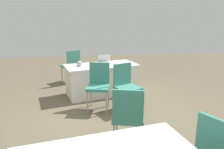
{
  "coord_description": "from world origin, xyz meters",
  "views": [
    {
      "loc": [
        0.53,
        3.63,
        1.87
      ],
      "look_at": [
        0.04,
        -0.02,
        0.9
      ],
      "focal_mm": 34.97,
      "sensor_mm": 36.0,
      "label": 1
    }
  ],
  "objects_px": {
    "table_foreground": "(102,79)",
    "laptop_silver": "(105,62)",
    "chair_near_front": "(99,83)",
    "chair_tucked_right": "(72,64)",
    "yarn_ball": "(79,64)",
    "chair_by_pillar": "(128,114)",
    "scissors_red": "(115,64)",
    "chair_aisle": "(126,84)"
  },
  "relations": [
    {
      "from": "table_foreground",
      "to": "laptop_silver",
      "type": "distance_m",
      "value": 0.45
    },
    {
      "from": "chair_near_front",
      "to": "scissors_red",
      "type": "xyz_separation_m",
      "value": [
        -0.48,
        -0.93,
        0.2
      ]
    },
    {
      "from": "table_foreground",
      "to": "scissors_red",
      "type": "bearing_deg",
      "value": -173.6
    },
    {
      "from": "table_foreground",
      "to": "chair_near_front",
      "type": "height_order",
      "value": "chair_near_front"
    },
    {
      "from": "yarn_ball",
      "to": "scissors_red",
      "type": "height_order",
      "value": "yarn_ball"
    },
    {
      "from": "table_foreground",
      "to": "yarn_ball",
      "type": "bearing_deg",
      "value": 11.89
    },
    {
      "from": "table_foreground",
      "to": "chair_by_pillar",
      "type": "distance_m",
      "value": 2.42
    },
    {
      "from": "chair_tucked_right",
      "to": "laptop_silver",
      "type": "xyz_separation_m",
      "value": [
        -0.88,
        0.97,
        0.24
      ]
    },
    {
      "from": "chair_near_front",
      "to": "chair_tucked_right",
      "type": "relative_size",
      "value": 1.0
    },
    {
      "from": "table_foreground",
      "to": "laptop_silver",
      "type": "relative_size",
      "value": 5.07
    },
    {
      "from": "chair_tucked_right",
      "to": "chair_aisle",
      "type": "distance_m",
      "value": 2.42
    },
    {
      "from": "chair_aisle",
      "to": "scissors_red",
      "type": "height_order",
      "value": "chair_aisle"
    },
    {
      "from": "chair_by_pillar",
      "to": "laptop_silver",
      "type": "xyz_separation_m",
      "value": [
        0.06,
        -2.54,
        0.25
      ]
    },
    {
      "from": "chair_tucked_right",
      "to": "scissors_red",
      "type": "bearing_deg",
      "value": -77.12
    },
    {
      "from": "scissors_red",
      "to": "table_foreground",
      "type": "bearing_deg",
      "value": -140.91
    },
    {
      "from": "chair_near_front",
      "to": "yarn_ball",
      "type": "height_order",
      "value": "chair_near_front"
    },
    {
      "from": "chair_tucked_right",
      "to": "chair_aisle",
      "type": "height_order",
      "value": "chair_tucked_right"
    },
    {
      "from": "chair_aisle",
      "to": "chair_tucked_right",
      "type": "bearing_deg",
      "value": -85.76
    },
    {
      "from": "chair_aisle",
      "to": "scissors_red",
      "type": "xyz_separation_m",
      "value": [
        0.07,
        -1.05,
        0.2
      ]
    },
    {
      "from": "chair_aisle",
      "to": "laptop_silver",
      "type": "bearing_deg",
      "value": -100.37
    },
    {
      "from": "table_foreground",
      "to": "laptop_silver",
      "type": "bearing_deg",
      "value": -130.59
    },
    {
      "from": "chair_aisle",
      "to": "yarn_ball",
      "type": "height_order",
      "value": "chair_aisle"
    },
    {
      "from": "yarn_ball",
      "to": "table_foreground",
      "type": "bearing_deg",
      "value": -168.11
    },
    {
      "from": "table_foreground",
      "to": "chair_aisle",
      "type": "xyz_separation_m",
      "value": [
        -0.41,
        1.02,
        0.18
      ]
    },
    {
      "from": "chair_near_front",
      "to": "chair_tucked_right",
      "type": "xyz_separation_m",
      "value": [
        0.64,
        -1.99,
        -0.0
      ]
    },
    {
      "from": "chair_tucked_right",
      "to": "chair_aisle",
      "type": "xyz_separation_m",
      "value": [
        -1.18,
        2.12,
        -0.0
      ]
    },
    {
      "from": "chair_tucked_right",
      "to": "yarn_ball",
      "type": "xyz_separation_m",
      "value": [
        -0.24,
        1.21,
        0.26
      ]
    },
    {
      "from": "chair_aisle",
      "to": "laptop_silver",
      "type": "xyz_separation_m",
      "value": [
        0.3,
        -1.15,
        0.24
      ]
    },
    {
      "from": "yarn_ball",
      "to": "laptop_silver",
      "type": "bearing_deg",
      "value": -159.35
    },
    {
      "from": "chair_near_front",
      "to": "laptop_silver",
      "type": "bearing_deg",
      "value": -90.38
    },
    {
      "from": "table_foreground",
      "to": "yarn_ball",
      "type": "relative_size",
      "value": 13.95
    },
    {
      "from": "chair_near_front",
      "to": "laptop_silver",
      "type": "distance_m",
      "value": 1.07
    },
    {
      "from": "chair_near_front",
      "to": "chair_by_pillar",
      "type": "bearing_deg",
      "value": 114.59
    },
    {
      "from": "laptop_silver",
      "to": "scissors_red",
      "type": "bearing_deg",
      "value": 146.48
    },
    {
      "from": "table_foreground",
      "to": "scissors_red",
      "type": "relative_size",
      "value": 10.38
    },
    {
      "from": "chair_near_front",
      "to": "laptop_silver",
      "type": "relative_size",
      "value": 2.62
    },
    {
      "from": "table_foreground",
      "to": "chair_tucked_right",
      "type": "distance_m",
      "value": 1.36
    },
    {
      "from": "scissors_red",
      "to": "chair_by_pillar",
      "type": "bearing_deg",
      "value": -61.34
    },
    {
      "from": "chair_near_front",
      "to": "scissors_red",
      "type": "bearing_deg",
      "value": -103.91
    },
    {
      "from": "chair_near_front",
      "to": "chair_by_pillar",
      "type": "xyz_separation_m",
      "value": [
        -0.3,
        1.52,
        -0.01
      ]
    },
    {
      "from": "table_foreground",
      "to": "chair_aisle",
      "type": "distance_m",
      "value": 1.11
    },
    {
      "from": "yarn_ball",
      "to": "chair_by_pillar",
      "type": "bearing_deg",
      "value": 106.96
    }
  ]
}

